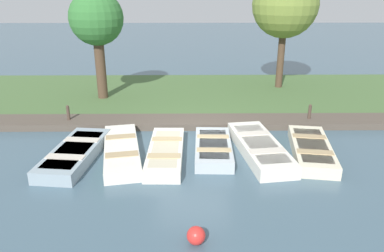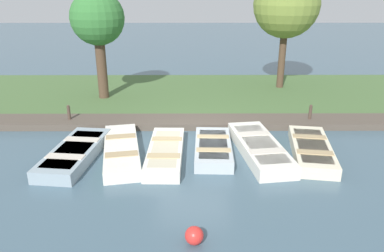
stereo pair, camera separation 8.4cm
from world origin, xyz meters
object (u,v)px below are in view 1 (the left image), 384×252
rowboat_5 (311,149)px  mooring_post_far (309,114)px  rowboat_2 (166,152)px  park_tree_left (285,5)px  buoy (196,236)px  rowboat_3 (213,148)px  mooring_post_near (69,115)px  rowboat_4 (260,147)px  park_tree_far_left (97,20)px  rowboat_0 (75,153)px  rowboat_1 (122,150)px

rowboat_5 → mooring_post_far: bearing=173.7°
rowboat_2 → park_tree_left: park_tree_left is taller
buoy → park_tree_left: 12.92m
rowboat_3 → mooring_post_near: (-2.48, -5.13, 0.21)m
rowboat_5 → mooring_post_near: size_ratio=4.16×
rowboat_4 → rowboat_5: rowboat_4 is taller
park_tree_far_left → rowboat_3: bearing=39.0°
rowboat_0 → rowboat_1: bearing=106.5°
rowboat_1 → buoy: bearing=16.9°
rowboat_3 → mooring_post_near: 5.70m
rowboat_4 → buoy: 4.70m
rowboat_2 → mooring_post_near: (-2.74, -3.68, 0.22)m
rowboat_1 → rowboat_3: size_ratio=1.35×
rowboat_3 → rowboat_4: rowboat_4 is taller
rowboat_3 → rowboat_5: bearing=89.7°
rowboat_4 → mooring_post_near: size_ratio=4.68×
rowboat_4 → buoy: (4.24, -2.04, -0.01)m
mooring_post_far → buoy: mooring_post_far is taller
park_tree_far_left → park_tree_left: size_ratio=0.85×
rowboat_5 → park_tree_left: park_tree_left is taller
mooring_post_near → mooring_post_far: (0.00, 8.82, 0.00)m
mooring_post_near → rowboat_5: bearing=72.2°
mooring_post_near → mooring_post_far: bearing=90.0°
rowboat_5 → park_tree_far_left: bearing=-118.3°
rowboat_3 → park_tree_left: size_ratio=0.49×
rowboat_0 → buoy: bearing=48.6°
mooring_post_near → park_tree_far_left: 4.42m
rowboat_3 → park_tree_left: bearing=155.5°
rowboat_0 → park_tree_left: (-7.68, 7.81, 3.78)m
rowboat_1 → mooring_post_far: 6.98m
rowboat_2 → rowboat_1: bearing=-95.4°
park_tree_left → rowboat_2: bearing=-34.0°
rowboat_2 → rowboat_4: 2.87m
rowboat_0 → mooring_post_far: 8.32m
rowboat_5 → park_tree_far_left: (-5.74, -7.51, 3.28)m
mooring_post_near → buoy: size_ratio=2.08×
mooring_post_far → buoy: size_ratio=2.08×
park_tree_far_left → rowboat_1: bearing=17.0°
rowboat_2 → rowboat_5: bearing=92.9°
buoy → park_tree_far_left: 11.10m
rowboat_0 → rowboat_3: 4.15m
rowboat_0 → rowboat_5: 7.11m
mooring_post_near → buoy: mooring_post_near is taller
rowboat_4 → park_tree_far_left: size_ratio=0.79×
rowboat_3 → mooring_post_near: size_ratio=3.46×
rowboat_5 → buoy: bearing=-32.1°
rowboat_3 → buoy: buoy is taller
rowboat_3 → mooring_post_far: (-2.48, 3.69, 0.21)m
rowboat_4 → buoy: size_ratio=9.72×
rowboat_2 → mooring_post_near: mooring_post_near is taller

